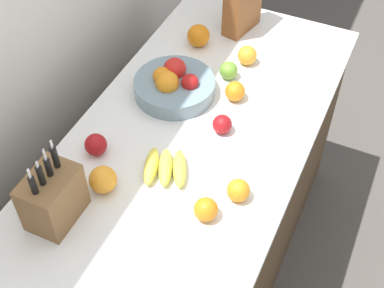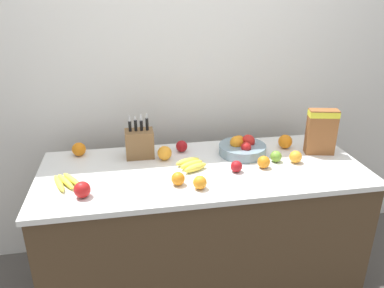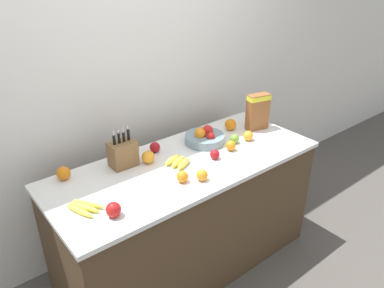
{
  "view_description": "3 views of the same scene",
  "coord_description": "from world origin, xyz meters",
  "px_view_note": "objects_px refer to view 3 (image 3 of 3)",
  "views": [
    {
      "loc": [
        -1.0,
        -0.52,
        2.15
      ],
      "look_at": [
        -0.01,
        -0.06,
        0.97
      ],
      "focal_mm": 50.0,
      "sensor_mm": 36.0,
      "label": 1
    },
    {
      "loc": [
        -0.4,
        -1.87,
        1.82
      ],
      "look_at": [
        -0.06,
        0.04,
        1.0
      ],
      "focal_mm": 35.0,
      "sensor_mm": 36.0,
      "label": 2
    },
    {
      "loc": [
        -1.31,
        -1.69,
        2.09
      ],
      "look_at": [
        0.09,
        0.05,
        0.95
      ],
      "focal_mm": 35.0,
      "sensor_mm": 36.0,
      "label": 3
    }
  ],
  "objects_px": {
    "banana_bunch_right": "(178,162)",
    "apple_by_knife_block": "(155,147)",
    "apple_rear": "(234,139)",
    "cereal_box": "(258,110)",
    "apple_rightmost": "(215,154)",
    "orange_mid_right": "(63,173)",
    "orange_front_right": "(230,125)",
    "fruit_bowl": "(205,137)",
    "knife_block": "(123,154)",
    "apple_leftmost": "(113,210)",
    "banana_bunch_left": "(84,207)",
    "orange_back_center": "(231,146)",
    "orange_by_cereal": "(148,157)",
    "orange_front_left": "(182,177)",
    "orange_front_center": "(248,136)",
    "orange_mid_left": "(202,175)"
  },
  "relations": [
    {
      "from": "cereal_box",
      "to": "fruit_bowl",
      "type": "xyz_separation_m",
      "value": [
        -0.47,
        0.07,
        -0.11
      ]
    },
    {
      "from": "knife_block",
      "to": "banana_bunch_right",
      "type": "height_order",
      "value": "knife_block"
    },
    {
      "from": "apple_rear",
      "to": "orange_back_center",
      "type": "height_order",
      "value": "orange_back_center"
    },
    {
      "from": "fruit_bowl",
      "to": "orange_front_right",
      "type": "distance_m",
      "value": 0.3
    },
    {
      "from": "banana_bunch_right",
      "to": "orange_mid_right",
      "type": "relative_size",
      "value": 2.2
    },
    {
      "from": "apple_rear",
      "to": "orange_by_cereal",
      "type": "xyz_separation_m",
      "value": [
        -0.64,
        0.14,
        0.01
      ]
    },
    {
      "from": "apple_by_knife_block",
      "to": "orange_front_left",
      "type": "distance_m",
      "value": 0.43
    },
    {
      "from": "apple_rear",
      "to": "cereal_box",
      "type": "bearing_deg",
      "value": 12.32
    },
    {
      "from": "cereal_box",
      "to": "apple_by_knife_block",
      "type": "bearing_deg",
      "value": -179.13
    },
    {
      "from": "banana_bunch_left",
      "to": "orange_front_left",
      "type": "height_order",
      "value": "orange_front_left"
    },
    {
      "from": "apple_rear",
      "to": "apple_rightmost",
      "type": "bearing_deg",
      "value": -161.62
    },
    {
      "from": "orange_back_center",
      "to": "apple_by_knife_block",
      "type": "bearing_deg",
      "value": 143.99
    },
    {
      "from": "orange_by_cereal",
      "to": "orange_front_center",
      "type": "height_order",
      "value": "orange_by_cereal"
    },
    {
      "from": "orange_front_right",
      "to": "orange_mid_right",
      "type": "bearing_deg",
      "value": 174.97
    },
    {
      "from": "apple_rear",
      "to": "orange_front_left",
      "type": "relative_size",
      "value": 0.94
    },
    {
      "from": "apple_rightmost",
      "to": "apple_rear",
      "type": "distance_m",
      "value": 0.28
    },
    {
      "from": "orange_front_right",
      "to": "fruit_bowl",
      "type": "bearing_deg",
      "value": -172.54
    },
    {
      "from": "banana_bunch_right",
      "to": "orange_mid_right",
      "type": "xyz_separation_m",
      "value": [
        -0.64,
        0.29,
        0.02
      ]
    },
    {
      "from": "cereal_box",
      "to": "orange_front_left",
      "type": "height_order",
      "value": "cereal_box"
    },
    {
      "from": "apple_leftmost",
      "to": "orange_mid_right",
      "type": "distance_m",
      "value": 0.51
    },
    {
      "from": "apple_rightmost",
      "to": "orange_front_right",
      "type": "relative_size",
      "value": 0.74
    },
    {
      "from": "apple_rightmost",
      "to": "banana_bunch_left",
      "type": "bearing_deg",
      "value": 178.87
    },
    {
      "from": "apple_rightmost",
      "to": "cereal_box",
      "type": "bearing_deg",
      "value": 15.17
    },
    {
      "from": "apple_rear",
      "to": "orange_mid_right",
      "type": "height_order",
      "value": "orange_mid_right"
    },
    {
      "from": "orange_by_cereal",
      "to": "orange_front_center",
      "type": "relative_size",
      "value": 1.16
    },
    {
      "from": "fruit_bowl",
      "to": "banana_bunch_left",
      "type": "height_order",
      "value": "fruit_bowl"
    },
    {
      "from": "orange_front_left",
      "to": "knife_block",
      "type": "bearing_deg",
      "value": 114.14
    },
    {
      "from": "apple_rear",
      "to": "orange_front_right",
      "type": "xyz_separation_m",
      "value": [
        0.13,
        0.18,
        0.01
      ]
    },
    {
      "from": "banana_bunch_left",
      "to": "orange_by_cereal",
      "type": "height_order",
      "value": "orange_by_cereal"
    },
    {
      "from": "banana_bunch_right",
      "to": "apple_rightmost",
      "type": "distance_m",
      "value": 0.25
    },
    {
      "from": "banana_bunch_left",
      "to": "apple_rear",
      "type": "relative_size",
      "value": 3.2
    },
    {
      "from": "apple_rightmost",
      "to": "orange_mid_left",
      "type": "bearing_deg",
      "value": -147.64
    },
    {
      "from": "apple_by_knife_block",
      "to": "orange_front_left",
      "type": "relative_size",
      "value": 1.01
    },
    {
      "from": "knife_block",
      "to": "orange_mid_left",
      "type": "xyz_separation_m",
      "value": [
        0.28,
        -0.45,
        -0.05
      ]
    },
    {
      "from": "orange_front_right",
      "to": "orange_mid_left",
      "type": "distance_m",
      "value": 0.76
    },
    {
      "from": "orange_front_right",
      "to": "banana_bunch_left",
      "type": "bearing_deg",
      "value": -169.27
    },
    {
      "from": "banana_bunch_right",
      "to": "apple_by_knife_block",
      "type": "bearing_deg",
      "value": 94.86
    },
    {
      "from": "fruit_bowl",
      "to": "orange_back_center",
      "type": "xyz_separation_m",
      "value": [
        0.06,
        -0.21,
        -0.0
      ]
    },
    {
      "from": "fruit_bowl",
      "to": "apple_leftmost",
      "type": "relative_size",
      "value": 3.52
    },
    {
      "from": "cereal_box",
      "to": "banana_bunch_left",
      "type": "bearing_deg",
      "value": -162.11
    },
    {
      "from": "apple_by_knife_block",
      "to": "orange_mid_right",
      "type": "height_order",
      "value": "orange_mid_right"
    },
    {
      "from": "orange_front_right",
      "to": "apple_by_knife_block",
      "type": "bearing_deg",
      "value": 174.7
    },
    {
      "from": "fruit_bowl",
      "to": "apple_by_knife_block",
      "type": "bearing_deg",
      "value": 164.57
    },
    {
      "from": "banana_bunch_left",
      "to": "apple_rear",
      "type": "height_order",
      "value": "apple_rear"
    },
    {
      "from": "apple_leftmost",
      "to": "orange_front_left",
      "type": "distance_m",
      "value": 0.48
    },
    {
      "from": "banana_bunch_left",
      "to": "orange_front_right",
      "type": "xyz_separation_m",
      "value": [
        1.32,
        0.25,
        0.03
      ]
    },
    {
      "from": "cereal_box",
      "to": "fruit_bowl",
      "type": "relative_size",
      "value": 0.98
    },
    {
      "from": "banana_bunch_left",
      "to": "apple_rear",
      "type": "bearing_deg",
      "value": 3.41
    },
    {
      "from": "banana_bunch_right",
      "to": "orange_front_left",
      "type": "xyz_separation_m",
      "value": [
        -0.1,
        -0.18,
        0.01
      ]
    },
    {
      "from": "apple_rear",
      "to": "apple_by_knife_block",
      "type": "bearing_deg",
      "value": 155.33
    }
  ]
}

